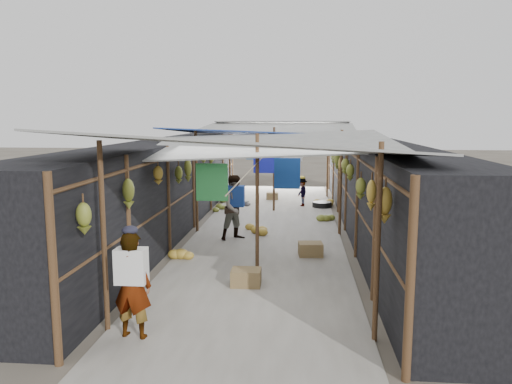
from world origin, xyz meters
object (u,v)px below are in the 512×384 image
(crate_near, at_px, (246,278))
(black_basin, at_px, (322,205))
(vendor_elderly, at_px, (132,285))
(vendor_seated, at_px, (302,192))
(shopper_blue, at_px, (236,208))

(crate_near, bearing_deg, black_basin, 77.87)
(crate_near, relative_size, vendor_elderly, 0.35)
(crate_near, xyz_separation_m, vendor_seated, (0.97, 7.91, 0.32))
(vendor_elderly, bearing_deg, black_basin, -97.60)
(vendor_seated, bearing_deg, black_basin, 63.92)
(shopper_blue, relative_size, vendor_seated, 1.63)
(vendor_elderly, xyz_separation_m, shopper_blue, (0.66, 5.46, 0.05))
(crate_near, bearing_deg, vendor_seated, 82.63)
(crate_near, distance_m, vendor_seated, 7.98)
(shopper_blue, height_order, vendor_seated, shopper_blue)
(black_basin, bearing_deg, shopper_blue, -116.33)
(vendor_elderly, relative_size, vendor_seated, 1.53)
(black_basin, relative_size, shopper_blue, 0.40)
(black_basin, distance_m, vendor_elderly, 10.38)
(black_basin, relative_size, vendor_elderly, 0.43)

